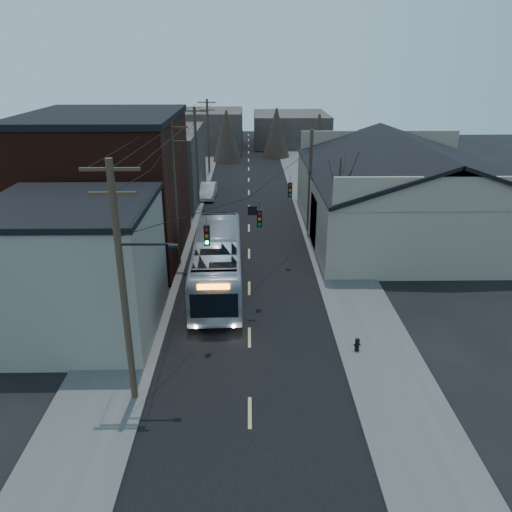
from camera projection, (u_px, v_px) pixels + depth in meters
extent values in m
plane|color=black|center=(250.00, 448.00, 19.03)|extent=(160.00, 160.00, 0.00)
cube|color=black|center=(249.00, 214.00, 46.83)|extent=(9.00, 110.00, 0.02)
cube|color=#474744|center=(180.00, 214.00, 46.73)|extent=(4.00, 110.00, 0.12)
cube|color=#474744|center=(318.00, 214.00, 46.90)|extent=(4.00, 110.00, 0.12)
cube|color=slate|center=(76.00, 271.00, 25.94)|extent=(8.00, 8.00, 7.00)
cube|color=#33120B|center=(109.00, 190.00, 35.56)|extent=(10.00, 12.00, 10.00)
cube|color=#322D28|center=(156.00, 165.00, 50.96)|extent=(9.00, 14.00, 7.00)
cube|color=gray|center=(405.00, 203.00, 41.44)|extent=(16.00, 20.00, 5.00)
cube|color=black|center=(361.00, 157.00, 39.96)|extent=(8.16, 20.60, 2.86)
cube|color=black|center=(460.00, 157.00, 40.07)|extent=(8.16, 20.60, 2.86)
cube|color=#322D28|center=(210.00, 130.00, 78.08)|extent=(10.00, 12.00, 6.00)
cube|color=#322D28|center=(290.00, 129.00, 83.08)|extent=(12.00, 14.00, 5.00)
cone|color=black|center=(338.00, 207.00, 36.31)|extent=(0.40, 0.40, 7.20)
cylinder|color=#382B1E|center=(123.00, 290.00, 19.77)|extent=(0.28, 0.28, 10.50)
cube|color=#382B1E|center=(110.00, 169.00, 17.95)|extent=(2.20, 0.12, 0.12)
cylinder|color=#382B1E|center=(175.00, 197.00, 33.77)|extent=(0.28, 0.28, 10.00)
cube|color=#382B1E|center=(171.00, 127.00, 32.05)|extent=(2.20, 0.12, 0.12)
cylinder|color=#382B1E|center=(196.00, 158.00, 47.77)|extent=(0.28, 0.28, 9.50)
cube|color=#382B1E|center=(194.00, 111.00, 46.14)|extent=(2.20, 0.12, 0.12)
cylinder|color=#382B1E|center=(208.00, 137.00, 61.77)|extent=(0.28, 0.28, 9.00)
cube|color=#382B1E|center=(207.00, 102.00, 60.23)|extent=(2.20, 0.12, 0.12)
cylinder|color=#382B1E|center=(310.00, 183.00, 40.68)|extent=(0.28, 0.28, 8.50)
cube|color=black|center=(207.00, 235.00, 23.72)|extent=(0.28, 0.20, 1.00)
cube|color=black|center=(259.00, 218.00, 28.15)|extent=(0.28, 0.20, 1.00)
cube|color=black|center=(290.00, 190.00, 33.71)|extent=(0.28, 0.20, 1.00)
imported|color=#B6BAC3|center=(217.00, 262.00, 31.67)|extent=(3.26, 12.52, 3.47)
imported|color=#B8BCC1|center=(208.00, 191.00, 52.00)|extent=(1.80, 4.72, 1.54)
cylinder|color=black|center=(357.00, 346.00, 24.98)|extent=(0.22, 0.22, 0.56)
sphere|color=black|center=(357.00, 340.00, 24.86)|extent=(0.24, 0.24, 0.24)
cylinder|color=black|center=(357.00, 345.00, 24.96)|extent=(0.34, 0.18, 0.11)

